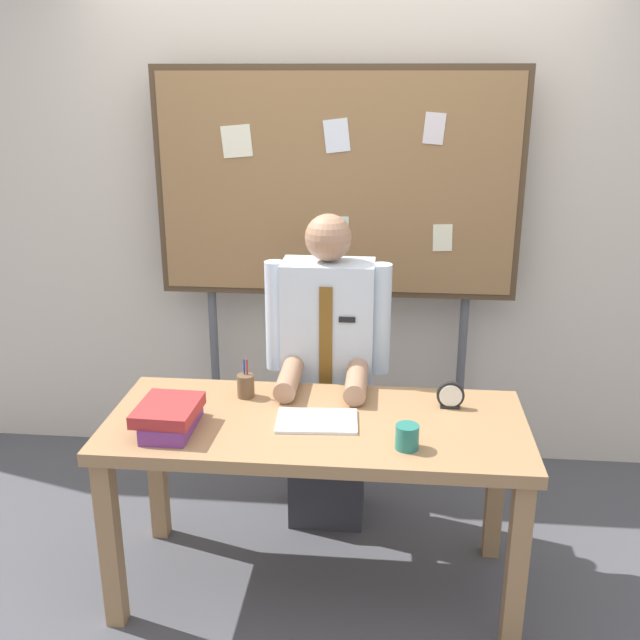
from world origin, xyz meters
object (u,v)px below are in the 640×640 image
Objects in this scene: desk at (316,443)px; desk_clock at (450,396)px; pen_holder at (246,386)px; bulletin_board at (337,189)px; book_stack at (170,416)px; open_notebook at (317,421)px; coffee_mug at (407,437)px; person at (328,385)px.

desk_clock is at bearing 17.25° from desk.
desk_clock is 0.68× the size of pen_holder.
desk is at bearing -90.00° from bulletin_board.
desk_clock is at bearing 15.59° from book_stack.
open_notebook is at bearing -89.70° from bulletin_board.
desk_clock is at bearing 63.45° from coffee_mug.
desk is 5.25× the size of open_notebook.
book_stack is 3.24× the size of coffee_mug.
pen_holder is (0.22, 0.32, -0.01)m from book_stack.
person is 4.75× the size of open_notebook.
coffee_mug is (-0.18, -0.35, -0.00)m from desk_clock.
open_notebook is (0.53, 0.11, -0.05)m from book_stack.
desk is 10.03× the size of pen_holder.
coffee_mug is at bearing -26.97° from open_notebook.
pen_holder is at bearing 148.79° from desk.
coffee_mug is at bearing -30.18° from pen_holder.
book_stack is 0.39m from pen_holder.
desk_clock reaches higher than desk.
bulletin_board is at bearing 105.95° from coffee_mug.
desk is at bearing 13.93° from book_stack.
open_notebook is 0.54m from desk_clock.
pen_holder is (-0.31, 0.19, 0.15)m from desk.
desk is 1.10× the size of person.
book_stack is at bearing -115.03° from bulletin_board.
bulletin_board is 12.84× the size of pen_holder.
bulletin_board reaches higher than desk.
person is 0.80m from coffee_mug.
book_stack is at bearing -164.41° from desk_clock.
bulletin_board reaches higher than person.
desk is 1.30m from bulletin_board.
pen_holder is (-0.82, 0.03, -0.00)m from desk_clock.
bulletin_board is 6.72× the size of open_notebook.
person reaches higher than desk.
desk_clock is at bearing -34.75° from person.
desk_clock is (0.51, 0.18, 0.04)m from open_notebook.
pen_holder is (-0.31, 0.21, 0.04)m from open_notebook.
bulletin_board reaches higher than open_notebook.
book_stack is (-0.53, -0.13, 0.16)m from desk.
open_notebook reaches higher than desk.
pen_holder is (-0.31, -0.82, -0.68)m from bulletin_board.
book_stack is 1.81× the size of pen_holder.
person is (0.00, 0.52, 0.02)m from desk.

